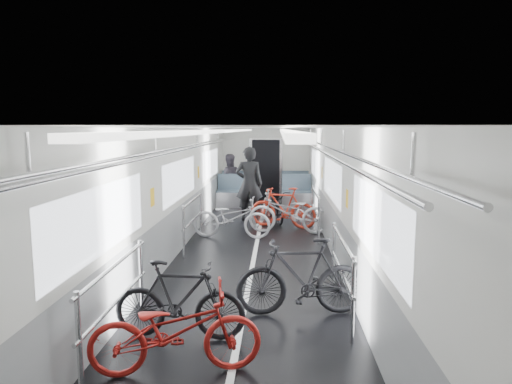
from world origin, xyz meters
TOP-DOWN VIEW (x-y plane):
  - car_shell at (0.00, 1.78)m, footprint 3.02×14.01m
  - bike_left_near at (-0.54, -4.62)m, footprint 1.75×0.89m
  - bike_left_mid at (-0.67, -3.87)m, footprint 1.55×0.52m
  - bike_left_far at (-0.58, 0.99)m, footprint 1.77×0.75m
  - bike_right_near at (0.75, -3.12)m, footprint 1.72×0.66m
  - bike_right_mid at (0.68, 1.49)m, footprint 1.91×0.81m
  - bike_right_far at (0.56, 2.09)m, footprint 1.71×0.94m
  - bike_aisle at (0.36, 2.85)m, footprint 0.95×1.66m
  - person_standing at (-0.32, 2.95)m, footprint 0.72×0.49m
  - person_seated at (-1.13, 5.53)m, footprint 0.88×0.75m

SIDE VIEW (x-z plane):
  - bike_aisle at x=0.36m, z-range 0.00..0.83m
  - bike_left_near at x=-0.54m, z-range 0.00..0.88m
  - bike_left_far at x=-0.58m, z-range 0.00..0.91m
  - bike_left_mid at x=-0.67m, z-range 0.00..0.91m
  - bike_right_mid at x=0.68m, z-range 0.00..0.97m
  - bike_right_far at x=0.56m, z-range 0.00..0.99m
  - bike_right_near at x=0.75m, z-range 0.00..1.01m
  - person_seated at x=-1.13m, z-range 0.00..1.59m
  - person_standing at x=-0.32m, z-range 0.00..1.93m
  - car_shell at x=0.00m, z-range -0.08..2.33m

